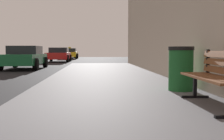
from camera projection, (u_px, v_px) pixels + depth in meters
name	position (u px, v px, depth m)	size (l,w,h in m)	color
sidewalk	(136.00, 125.00, 3.60)	(4.00, 32.00, 0.15)	#5B5B60
bench	(217.00, 74.00, 4.40)	(0.57, 1.83, 0.89)	brown
trash_bin	(181.00, 68.00, 6.15)	(0.55, 0.55, 0.96)	#195926
car_green	(25.00, 57.00, 15.70)	(2.00, 4.41, 1.27)	#196638
car_red	(59.00, 55.00, 25.55)	(2.02, 4.51, 1.27)	red
car_yellow	(69.00, 53.00, 34.67)	(2.01, 4.13, 1.43)	yellow
car_black	(69.00, 53.00, 40.63)	(2.01, 4.50, 1.27)	black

